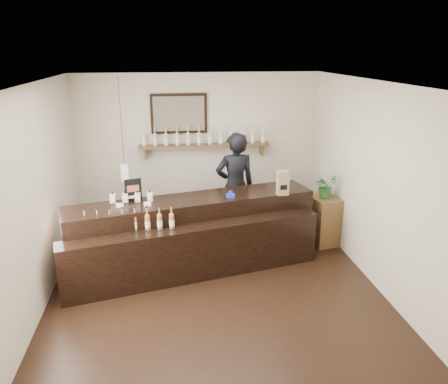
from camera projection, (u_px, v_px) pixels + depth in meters
ground at (214, 283)px, 6.27m from camera, size 5.00×5.00×0.00m
room_shell at (213, 168)px, 5.74m from camera, size 5.00×5.00×5.00m
back_wall_decor at (191, 132)px, 7.93m from camera, size 2.66×0.96×1.69m
counter at (194, 236)px, 6.61m from camera, size 3.83×1.84×1.23m
promo_sign at (133, 190)px, 6.39m from camera, size 0.24×0.08×0.34m
paper_bag at (283, 183)px, 6.68m from camera, size 0.18×0.14×0.38m
tape_dispenser at (230, 195)px, 6.58m from camera, size 0.14×0.07×0.11m
side_cabinet at (323, 220)px, 7.45m from camera, size 0.51×0.63×0.82m
potted_plant at (325, 186)px, 7.26m from camera, size 0.46×0.44×0.40m
shopkeeper at (235, 180)px, 7.46m from camera, size 0.84×0.62×2.13m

